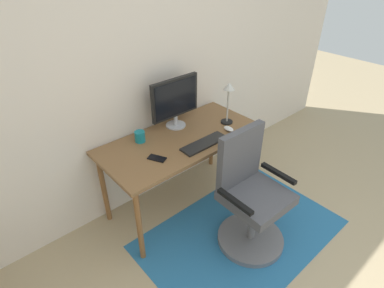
# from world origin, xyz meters

# --- Properties ---
(wall_back) EXTENTS (6.00, 0.10, 2.60)m
(wall_back) POSITION_xyz_m (0.00, 2.20, 1.30)
(wall_back) COLOR silver
(wall_back) RESTS_ON ground
(area_rug) EXTENTS (1.70, 1.11, 0.01)m
(area_rug) POSITION_xyz_m (0.37, 1.15, 0.00)
(area_rug) COLOR #27689A
(area_rug) RESTS_ON ground
(desk) EXTENTS (1.42, 0.67, 0.74)m
(desk) POSITION_xyz_m (0.24, 1.79, 0.66)
(desk) COLOR brown
(desk) RESTS_ON ground
(monitor) EXTENTS (0.48, 0.18, 0.45)m
(monitor) POSITION_xyz_m (0.34, 1.99, 1.00)
(monitor) COLOR #B2B2B7
(monitor) RESTS_ON desk
(keyboard) EXTENTS (0.43, 0.13, 0.02)m
(keyboard) POSITION_xyz_m (0.32, 1.59, 0.75)
(keyboard) COLOR black
(keyboard) RESTS_ON desk
(computer_mouse) EXTENTS (0.06, 0.10, 0.03)m
(computer_mouse) POSITION_xyz_m (0.64, 1.61, 0.76)
(computer_mouse) COLOR white
(computer_mouse) RESTS_ON desk
(coffee_cup) EXTENTS (0.09, 0.09, 0.09)m
(coffee_cup) POSITION_xyz_m (-0.05, 1.98, 0.79)
(coffee_cup) COLOR #157786
(coffee_cup) RESTS_ON desk
(cell_phone) EXTENTS (0.12, 0.16, 0.01)m
(cell_phone) POSITION_xyz_m (-0.10, 1.68, 0.74)
(cell_phone) COLOR black
(cell_phone) RESTS_ON desk
(desk_lamp) EXTENTS (0.11, 0.11, 0.39)m
(desk_lamp) POSITION_xyz_m (0.73, 1.73, 1.01)
(desk_lamp) COLOR black
(desk_lamp) RESTS_ON desk
(office_chair) EXTENTS (0.55, 0.55, 1.01)m
(office_chair) POSITION_xyz_m (0.37, 1.10, 0.41)
(office_chair) COLOR slate
(office_chair) RESTS_ON ground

